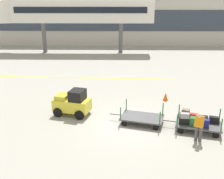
{
  "coord_description": "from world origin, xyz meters",
  "views": [
    {
      "loc": [
        -0.55,
        -14.02,
        6.77
      ],
      "look_at": [
        -0.89,
        3.27,
        0.85
      ],
      "focal_mm": 44.27,
      "sensor_mm": 36.0,
      "label": 1
    }
  ],
  "objects": [
    {
      "name": "safety_cone_near",
      "position": [
        2.73,
        3.52,
        0.28
      ],
      "size": [
        0.36,
        0.36,
        0.55
      ],
      "primitive_type": "cone",
      "color": "#EA590F",
      "rests_on": "ground_plane"
    },
    {
      "name": "terminal_building",
      "position": [
        0.0,
        25.97,
        3.18
      ],
      "size": [
        56.97,
        2.51,
        6.35
      ],
      "color": "#BCB7AD",
      "rests_on": "ground_plane"
    },
    {
      "name": "baggage_handler",
      "position": [
        3.38,
        -2.0,
        0.87
      ],
      "size": [
        0.55,
        0.56,
        1.56
      ],
      "color": "#4C4C4C",
      "rests_on": "ground_plane"
    },
    {
      "name": "ground_plane",
      "position": [
        0.0,
        0.0,
        0.0
      ],
      "size": [
        120.0,
        120.0,
        0.0
      ],
      "primitive_type": "plane",
      "color": "#9E9B91"
    },
    {
      "name": "jet_bridge",
      "position": [
        -6.6,
        19.99,
        4.92
      ],
      "size": [
        19.22,
        3.0,
        6.26
      ],
      "color": "silver",
      "rests_on": "ground_plane"
    },
    {
      "name": "apron_lead_line",
      "position": [
        -3.27,
        8.86,
        0.0
      ],
      "size": [
        15.26,
        0.75,
        0.01
      ],
      "primitive_type": "cube",
      "rotation": [
        0.0,
        0.0,
        -0.04
      ],
      "color": "yellow",
      "rests_on": "ground_plane"
    },
    {
      "name": "baggage_tug",
      "position": [
        -3.18,
        1.08,
        0.75
      ],
      "size": [
        2.32,
        1.69,
        1.58
      ],
      "color": "gold",
      "rests_on": "ground_plane"
    },
    {
      "name": "baggage_cart_lead",
      "position": [
        0.82,
        -0.03,
        0.35
      ],
      "size": [
        3.08,
        1.96,
        1.1
      ],
      "color": "#4C4C4F",
      "rests_on": "ground_plane"
    },
    {
      "name": "baggage_cart_middle",
      "position": [
        3.62,
        -0.79,
        0.51
      ],
      "size": [
        3.08,
        1.96,
        1.1
      ],
      "color": "#4C4C4F",
      "rests_on": "ground_plane"
    }
  ]
}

